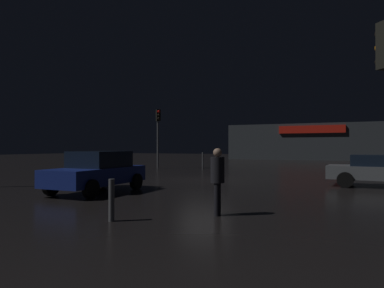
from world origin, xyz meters
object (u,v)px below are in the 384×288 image
Objects in this scene: traffic_signal_cross_left at (158,126)px; car_far at (384,170)px; store_building at (314,142)px; pedestrian at (218,176)px; car_near at (98,171)px.

traffic_signal_cross_left reaches higher than car_far.
traffic_signal_cross_left is 1.00× the size of car_far.
car_far is at bearing -80.85° from store_building.
pedestrian reaches higher than car_far.
traffic_signal_cross_left is at bearing 110.36° from car_near.
car_near is at bearing 157.48° from pedestrian.
car_near reaches higher than car_far.
pedestrian is (-4.32, -8.20, 0.24)m from car_far.
car_near is at bearing -149.10° from car_far.
traffic_signal_cross_left is 18.50m from pedestrian.
car_far is (9.86, 5.90, -0.06)m from car_near.
car_near is at bearing -96.89° from store_building.
store_building is 38.66m from car_near.
car_near is (4.78, -12.88, -2.49)m from traffic_signal_cross_left.
store_building is 5.24× the size of car_near.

